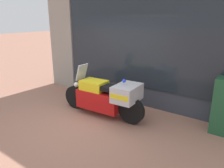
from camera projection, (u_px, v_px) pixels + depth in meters
The scene contains 4 objects.
ground_plane at pixel (84, 123), 5.25m from camera, with size 60.00×60.00×0.00m, color #9E6B56.
shop_building at pixel (116, 38), 6.51m from camera, with size 6.36×0.55×3.66m.
window_display at pixel (142, 87), 6.42m from camera, with size 4.85×0.30×2.00m.
paramedic_motorcycle at pixel (106, 96), 5.46m from camera, with size 2.38×0.77×1.28m.
Camera 1 is at (3.34, -3.44, 2.45)m, focal length 35.00 mm.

